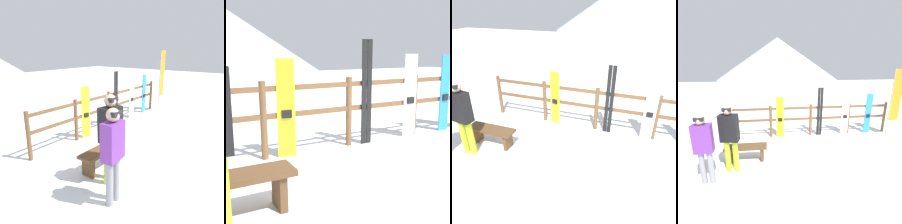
{
  "view_description": "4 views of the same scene",
  "coord_description": "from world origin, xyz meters",
  "views": [
    {
      "loc": [
        -5.36,
        -2.27,
        2.44
      ],
      "look_at": [
        -0.77,
        1.23,
        0.79
      ],
      "focal_mm": 35.0,
      "sensor_mm": 36.0,
      "label": 1
    },
    {
      "loc": [
        -2.65,
        -2.45,
        1.59
      ],
      "look_at": [
        -0.72,
        1.03,
        0.8
      ],
      "focal_mm": 50.0,
      "sensor_mm": 36.0,
      "label": 2
    },
    {
      "loc": [
        0.89,
        -3.07,
        3.1
      ],
      "look_at": [
        -0.53,
        0.93,
        0.91
      ],
      "focal_mm": 35.0,
      "sensor_mm": 36.0,
      "label": 3
    },
    {
      "loc": [
        -1.48,
        -3.97,
        2.67
      ],
      "look_at": [
        -0.85,
        1.22,
        1.13
      ],
      "focal_mm": 28.0,
      "sensor_mm": 36.0,
      "label": 4
    }
  ],
  "objects": [
    {
      "name": "ski_pair_black",
      "position": [
        0.32,
        1.89,
        0.89
      ],
      "size": [
        0.19,
        0.02,
        1.77
      ],
      "color": "black",
      "rests_on": "ground"
    },
    {
      "name": "bench",
      "position": [
        -2.16,
        0.44,
        0.32
      ],
      "size": [
        1.13,
        0.36,
        0.44
      ],
      "color": "brown",
      "rests_on": "ground"
    },
    {
      "name": "fence",
      "position": [
        0.0,
        1.95,
        0.7
      ],
      "size": [
        5.89,
        0.1,
        1.16
      ],
      "color": "brown",
      "rests_on": "ground"
    },
    {
      "name": "ground_plane",
      "position": [
        0.0,
        0.0,
        0.0
      ],
      "size": [
        40.0,
        40.0,
        0.0
      ],
      "primitive_type": "plane",
      "color": "white"
    },
    {
      "name": "snowboard_white",
      "position": [
        1.28,
        1.89,
        0.76
      ],
      "size": [
        0.27,
        0.06,
        1.53
      ],
      "color": "white",
      "rests_on": "ground"
    },
    {
      "name": "snowboard_blue",
      "position": [
        2.19,
        1.89,
        0.75
      ],
      "size": [
        0.24,
        0.06,
        1.51
      ],
      "color": "#288CE0",
      "rests_on": "ground"
    },
    {
      "name": "snowboard_yellow",
      "position": [
        -1.12,
        1.89,
        0.74
      ],
      "size": [
        0.27,
        0.09,
        1.48
      ],
      "color": "yellow",
      "rests_on": "ground"
    }
  ]
}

